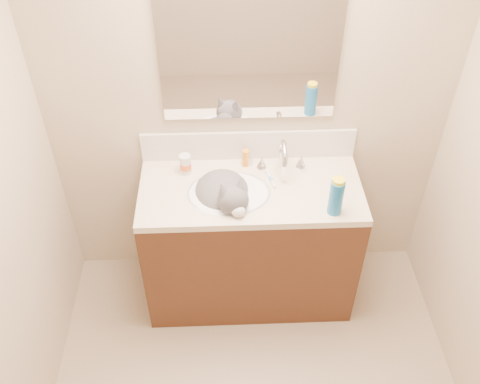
{
  "coord_description": "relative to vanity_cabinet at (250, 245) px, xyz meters",
  "views": [
    {
      "loc": [
        -0.14,
        -1.16,
        2.76
      ],
      "look_at": [
        -0.06,
        0.92,
        0.88
      ],
      "focal_mm": 40.0,
      "sensor_mm": 36.0,
      "label": 1
    }
  ],
  "objects": [
    {
      "name": "room_shell",
      "position": [
        0.0,
        -0.97,
        1.08
      ],
      "size": [
        2.24,
        2.54,
        2.52
      ],
      "color": "tan",
      "rests_on": "ground"
    },
    {
      "name": "vanity_cabinet",
      "position": [
        0.0,
        0.0,
        0.0
      ],
      "size": [
        1.2,
        0.55,
        0.82
      ],
      "primitive_type": "cube",
      "color": "#402112",
      "rests_on": "ground"
    },
    {
      "name": "counter_slab",
      "position": [
        0.0,
        0.0,
        0.43
      ],
      "size": [
        1.2,
        0.55,
        0.04
      ],
      "primitive_type": "cube",
      "color": "beige",
      "rests_on": "vanity_cabinet"
    },
    {
      "name": "basin",
      "position": [
        -0.12,
        -0.03,
        0.38
      ],
      "size": [
        0.45,
        0.36,
        0.14
      ],
      "primitive_type": "ellipsoid",
      "color": "white",
      "rests_on": "vanity_cabinet"
    },
    {
      "name": "faucet",
      "position": [
        0.18,
        0.14,
        0.54
      ],
      "size": [
        0.28,
        0.2,
        0.21
      ],
      "color": "silver",
      "rests_on": "counter_slab"
    },
    {
      "name": "cat",
      "position": [
        -0.14,
        -0.03,
        0.43
      ],
      "size": [
        0.43,
        0.47,
        0.33
      ],
      "rotation": [
        0.0,
        0.0,
        0.37
      ],
      "color": "#4C4A4C",
      "rests_on": "basin"
    },
    {
      "name": "backsplash",
      "position": [
        0.0,
        0.26,
        0.54
      ],
      "size": [
        1.2,
        0.02,
        0.18
      ],
      "primitive_type": "cube",
      "color": "silver",
      "rests_on": "counter_slab"
    },
    {
      "name": "mirror",
      "position": [
        0.0,
        0.26,
        1.13
      ],
      "size": [
        0.9,
        0.02,
        0.8
      ],
      "primitive_type": "cube",
      "color": "white",
      "rests_on": "room_shell"
    },
    {
      "name": "pill_bottle",
      "position": [
        -0.35,
        0.15,
        0.51
      ],
      "size": [
        0.07,
        0.07,
        0.12
      ],
      "primitive_type": "cylinder",
      "rotation": [
        0.0,
        0.0,
        -0.09
      ],
      "color": "silver",
      "rests_on": "counter_slab"
    },
    {
      "name": "pill_label",
      "position": [
        -0.35,
        0.15,
        0.5
      ],
      "size": [
        0.07,
        0.07,
        0.04
      ],
      "primitive_type": "cylinder",
      "rotation": [
        0.0,
        0.0,
        -0.09
      ],
      "color": "#DD5D24",
      "rests_on": "pill_bottle"
    },
    {
      "name": "silver_jar",
      "position": [
        -0.0,
        0.21,
        0.48
      ],
      "size": [
        0.05,
        0.05,
        0.06
      ],
      "primitive_type": "cylinder",
      "rotation": [
        0.0,
        0.0,
        0.0
      ],
      "color": "#B7B7BC",
      "rests_on": "counter_slab"
    },
    {
      "name": "amber_bottle",
      "position": [
        -0.02,
        0.2,
        0.5
      ],
      "size": [
        0.05,
        0.05,
        0.1
      ],
      "primitive_type": "cylinder",
      "rotation": [
        0.0,
        0.0,
        0.24
      ],
      "color": "orange",
      "rests_on": "counter_slab"
    },
    {
      "name": "toothbrush",
      "position": [
        0.11,
        0.07,
        0.46
      ],
      "size": [
        0.05,
        0.15,
        0.01
      ],
      "primitive_type": "cube",
      "rotation": [
        0.0,
        0.0,
        0.23
      ],
      "color": "silver",
      "rests_on": "counter_slab"
    },
    {
      "name": "toothbrush_head",
      "position": [
        0.11,
        0.07,
        0.46
      ],
      "size": [
        0.02,
        0.03,
        0.02
      ],
      "primitive_type": "cube",
      "rotation": [
        0.0,
        0.0,
        0.23
      ],
      "color": "#6AA9E3",
      "rests_on": "counter_slab"
    },
    {
      "name": "spray_can",
      "position": [
        0.41,
        -0.2,
        0.55
      ],
      "size": [
        0.08,
        0.08,
        0.2
      ],
      "primitive_type": "cylinder",
      "rotation": [
        0.0,
        0.0,
        0.12
      ],
      "color": "#1763A1",
      "rests_on": "counter_slab"
    },
    {
      "name": "spray_cap",
      "position": [
        0.41,
        -0.2,
        0.65
      ],
      "size": [
        0.07,
        0.07,
        0.04
      ],
      "primitive_type": "cylinder",
      "rotation": [
        0.0,
        0.0,
        0.12
      ],
      "color": "yellow",
      "rests_on": "spray_can"
    }
  ]
}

